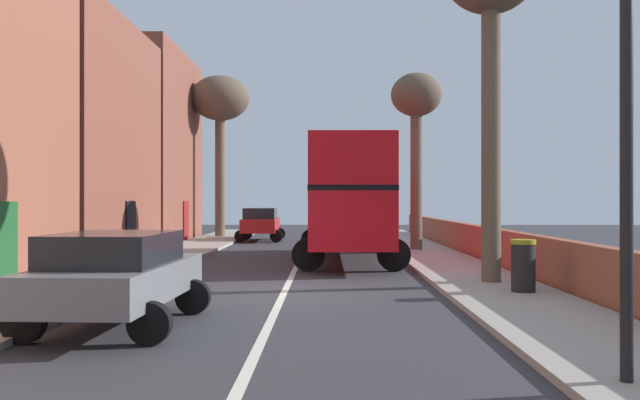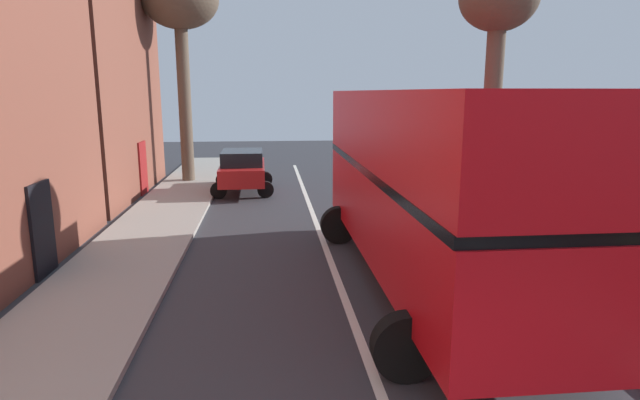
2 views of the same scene
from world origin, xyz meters
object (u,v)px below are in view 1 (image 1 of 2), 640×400
object	(u,v)px
double_decker_bus	(347,194)
street_tree_right_1	(416,107)
street_tree_left_2	(220,104)
lamppost_right	(626,48)
parked_car_red_left_0	(261,222)
litter_bin_right	(523,265)
parked_car_grey_left_2	(117,273)

from	to	relation	value
double_decker_bus	street_tree_right_1	xyz separation A→B (m)	(2.96, 3.82, 3.61)
street_tree_left_2	lamppost_right	size ratio (longest dim) A/B	1.44
parked_car_red_left_0	street_tree_left_2	size ratio (longest dim) A/B	0.45
street_tree_right_1	lamppost_right	bearing A→B (deg)	-91.06
lamppost_right	litter_bin_right	xyz separation A→B (m)	(1.00, 7.10, -3.11)
street_tree_right_1	double_decker_bus	bearing A→B (deg)	-127.76
parked_car_grey_left_2	street_tree_right_1	world-z (taller)	street_tree_right_1
parked_car_grey_left_2	litter_bin_right	bearing A→B (deg)	24.45
parked_car_grey_left_2	street_tree_right_1	size ratio (longest dim) A/B	0.59
double_decker_bus	parked_car_grey_left_2	size ratio (longest dim) A/B	2.38
parked_car_red_left_0	parked_car_grey_left_2	bearing A→B (deg)	-90.01
parked_car_red_left_0	street_tree_left_2	distance (m)	7.60
street_tree_right_1	litter_bin_right	size ratio (longest dim) A/B	6.34
street_tree_left_2	litter_bin_right	xyz separation A→B (m)	(10.38, -22.38, -6.91)
lamppost_right	street_tree_right_1	bearing A→B (deg)	88.94
street_tree_left_2	lamppost_right	bearing A→B (deg)	-72.36
parked_car_red_left_0	lamppost_right	bearing A→B (deg)	-75.78
lamppost_right	parked_car_grey_left_2	bearing A→B (deg)	152.43
double_decker_bus	parked_car_red_left_0	xyz separation A→B (m)	(-4.20, 11.10, -1.38)
parked_car_grey_left_2	lamppost_right	distance (m)	8.20
parked_car_red_left_0	lamppost_right	distance (m)	27.83
parked_car_red_left_0	street_tree_right_1	size ratio (longest dim) A/B	0.56
double_decker_bus	litter_bin_right	xyz separation A→B (m)	(3.60, -8.64, -1.66)
double_decker_bus	parked_car_grey_left_2	world-z (taller)	double_decker_bus
street_tree_right_1	lamppost_right	size ratio (longest dim) A/B	1.15
street_tree_left_2	lamppost_right	distance (m)	31.17
street_tree_right_1	street_tree_left_2	world-z (taller)	street_tree_left_2
parked_car_red_left_0	litter_bin_right	distance (m)	21.23
street_tree_right_1	street_tree_left_2	size ratio (longest dim) A/B	0.80
street_tree_right_1	street_tree_left_2	xyz separation A→B (m)	(-9.74, 9.92, 1.65)
litter_bin_right	parked_car_grey_left_2	bearing A→B (deg)	-155.55
lamppost_right	litter_bin_right	size ratio (longest dim) A/B	5.51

